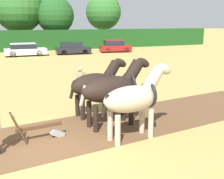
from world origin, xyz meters
name	(u,v)px	position (x,y,z in m)	size (l,w,h in m)	color
ground_plane	(46,151)	(0.00, 0.00, 0.00)	(240.00, 240.00, 0.00)	#A88E4C
plowed_furrow_strip	(14,145)	(-0.83, 0.81, 0.00)	(22.80, 3.34, 0.01)	brown
hedgerow	(0,41)	(0.00, 30.53, 1.33)	(63.67, 1.26, 2.67)	#194719
tree_center_left	(19,8)	(2.97, 34.78, 5.58)	(6.82, 6.82, 9.00)	#4C3823
tree_center	(55,16)	(7.72, 33.21, 4.58)	(5.27, 5.27, 7.23)	#4C3823
tree_center_right	(103,12)	(15.88, 35.17, 5.22)	(5.60, 5.60, 8.04)	brown
draft_horse_lead_left	(134,98)	(2.84, -0.18, 1.36)	(2.69, 1.08, 2.48)	#B2A38E
draft_horse_lead_right	(113,88)	(2.69, 1.17, 1.39)	(2.94, 1.21, 2.51)	black
draft_horse_trail_left	(96,84)	(2.55, 2.52, 1.29)	(2.63, 1.15, 2.34)	black
plow	(44,130)	(0.12, 0.90, 0.32)	(1.72, 0.50, 1.13)	#4C331E
farmer_beside_team	(80,81)	(2.54, 4.70, 0.98)	(0.40, 0.61, 1.69)	#28334C
parked_car_center_right	(25,50)	(2.30, 24.79, 0.69)	(4.56, 2.00, 1.41)	silver
parked_car_right	(73,48)	(7.70, 24.51, 0.68)	(4.09, 2.10, 1.41)	black
parked_car_far_right	(115,46)	(13.17, 24.60, 0.72)	(4.07, 2.40, 1.51)	maroon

